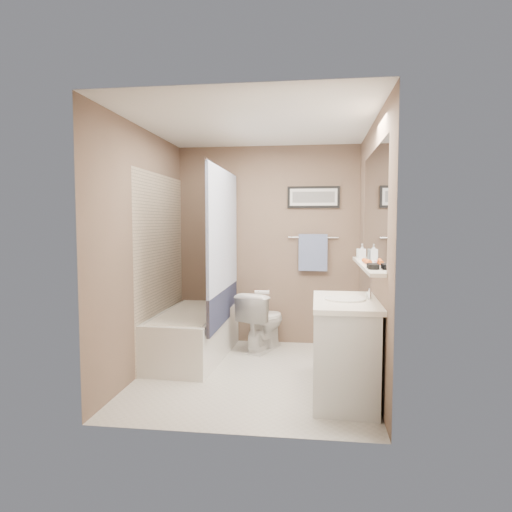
# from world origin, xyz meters

# --- Properties ---
(ground) EXTENTS (2.50, 2.50, 0.00)m
(ground) POSITION_xyz_m (0.00, 0.00, 0.00)
(ground) COLOR silver
(ground) RESTS_ON ground
(ceiling) EXTENTS (2.20, 2.50, 0.04)m
(ceiling) POSITION_xyz_m (0.00, 0.00, 2.38)
(ceiling) COLOR white
(ceiling) RESTS_ON wall_back
(wall_back) EXTENTS (2.20, 0.04, 2.40)m
(wall_back) POSITION_xyz_m (0.00, 1.23, 1.20)
(wall_back) COLOR brown
(wall_back) RESTS_ON ground
(wall_front) EXTENTS (2.20, 0.04, 2.40)m
(wall_front) POSITION_xyz_m (0.00, -1.23, 1.20)
(wall_front) COLOR brown
(wall_front) RESTS_ON ground
(wall_left) EXTENTS (0.04, 2.50, 2.40)m
(wall_left) POSITION_xyz_m (-1.08, 0.00, 1.20)
(wall_left) COLOR brown
(wall_left) RESTS_ON ground
(wall_right) EXTENTS (0.04, 2.50, 2.40)m
(wall_right) POSITION_xyz_m (1.08, 0.00, 1.20)
(wall_right) COLOR brown
(wall_right) RESTS_ON ground
(tile_surround) EXTENTS (0.02, 1.55, 2.00)m
(tile_surround) POSITION_xyz_m (-1.09, 0.50, 1.00)
(tile_surround) COLOR #BFAB90
(tile_surround) RESTS_ON wall_left
(curtain_rod) EXTENTS (0.02, 1.55, 0.02)m
(curtain_rod) POSITION_xyz_m (-0.40, 0.50, 2.05)
(curtain_rod) COLOR silver
(curtain_rod) RESTS_ON wall_left
(curtain_upper) EXTENTS (0.03, 1.45, 1.28)m
(curtain_upper) POSITION_xyz_m (-0.40, 0.50, 1.40)
(curtain_upper) COLOR white
(curtain_upper) RESTS_ON curtain_rod
(curtain_lower) EXTENTS (0.03, 1.45, 0.36)m
(curtain_lower) POSITION_xyz_m (-0.40, 0.50, 0.58)
(curtain_lower) COLOR #272D4A
(curtain_lower) RESTS_ON curtain_rod
(mirror) EXTENTS (0.02, 1.60, 1.00)m
(mirror) POSITION_xyz_m (1.09, -0.15, 1.62)
(mirror) COLOR silver
(mirror) RESTS_ON wall_right
(shelf) EXTENTS (0.12, 1.60, 0.03)m
(shelf) POSITION_xyz_m (1.04, -0.15, 1.10)
(shelf) COLOR silver
(shelf) RESTS_ON wall_right
(towel_bar) EXTENTS (0.60, 0.02, 0.02)m
(towel_bar) POSITION_xyz_m (0.55, 1.22, 1.30)
(towel_bar) COLOR silver
(towel_bar) RESTS_ON wall_back
(towel) EXTENTS (0.34, 0.05, 0.44)m
(towel) POSITION_xyz_m (0.55, 1.20, 1.12)
(towel) COLOR #92A6D4
(towel) RESTS_ON towel_bar
(art_frame) EXTENTS (0.62, 0.02, 0.26)m
(art_frame) POSITION_xyz_m (0.55, 1.23, 1.78)
(art_frame) COLOR black
(art_frame) RESTS_ON wall_back
(art_mat) EXTENTS (0.56, 0.00, 0.20)m
(art_mat) POSITION_xyz_m (0.55, 1.22, 1.78)
(art_mat) COLOR white
(art_mat) RESTS_ON art_frame
(art_image) EXTENTS (0.50, 0.00, 0.13)m
(art_image) POSITION_xyz_m (0.55, 1.22, 1.78)
(art_image) COLOR #595959
(art_image) RESTS_ON art_mat
(door) EXTENTS (0.80, 0.02, 2.00)m
(door) POSITION_xyz_m (0.55, -1.24, 1.00)
(door) COLOR silver
(door) RESTS_ON wall_front
(door_handle) EXTENTS (0.10, 0.02, 0.02)m
(door_handle) POSITION_xyz_m (0.22, -1.19, 1.00)
(door_handle) COLOR silver
(door_handle) RESTS_ON door
(bathtub) EXTENTS (0.77, 1.53, 0.50)m
(bathtub) POSITION_xyz_m (-0.75, 0.49, 0.25)
(bathtub) COLOR white
(bathtub) RESTS_ON ground
(tub_rim) EXTENTS (0.56, 1.36, 0.02)m
(tub_rim) POSITION_xyz_m (-0.75, 0.49, 0.50)
(tub_rim) COLOR white
(tub_rim) RESTS_ON bathtub
(toilet) EXTENTS (0.60, 0.76, 0.68)m
(toilet) POSITION_xyz_m (-0.02, 0.90, 0.34)
(toilet) COLOR white
(toilet) RESTS_ON ground
(vanity) EXTENTS (0.55, 0.93, 0.80)m
(vanity) POSITION_xyz_m (0.85, -0.48, 0.40)
(vanity) COLOR silver
(vanity) RESTS_ON ground
(countertop) EXTENTS (0.54, 0.96, 0.04)m
(countertop) POSITION_xyz_m (0.84, -0.48, 0.82)
(countertop) COLOR white
(countertop) RESTS_ON vanity
(sink_basin) EXTENTS (0.34, 0.34, 0.01)m
(sink_basin) POSITION_xyz_m (0.83, -0.48, 0.85)
(sink_basin) COLOR white
(sink_basin) RESTS_ON countertop
(faucet_spout) EXTENTS (0.02, 0.02, 0.10)m
(faucet_spout) POSITION_xyz_m (1.03, -0.48, 0.89)
(faucet_spout) COLOR white
(faucet_spout) RESTS_ON countertop
(faucet_knob) EXTENTS (0.05, 0.05, 0.05)m
(faucet_knob) POSITION_xyz_m (1.03, -0.38, 0.87)
(faucet_knob) COLOR white
(faucet_knob) RESTS_ON countertop
(candle_bowl_near) EXTENTS (0.09, 0.09, 0.04)m
(candle_bowl_near) POSITION_xyz_m (1.04, -0.66, 1.14)
(candle_bowl_near) COLOR black
(candle_bowl_near) RESTS_ON shelf
(candle_bowl_far) EXTENTS (0.09, 0.09, 0.04)m
(candle_bowl_far) POSITION_xyz_m (1.04, -0.56, 1.14)
(candle_bowl_far) COLOR black
(candle_bowl_far) RESTS_ON shelf
(hair_brush_front) EXTENTS (0.05, 0.22, 0.04)m
(hair_brush_front) POSITION_xyz_m (1.04, -0.23, 1.14)
(hair_brush_front) COLOR #CA531C
(hair_brush_front) RESTS_ON shelf
(hair_brush_back) EXTENTS (0.07, 0.22, 0.04)m
(hair_brush_back) POSITION_xyz_m (1.04, -0.16, 1.14)
(hair_brush_back) COLOR #C1501B
(hair_brush_back) RESTS_ON shelf
(pink_comb) EXTENTS (0.03, 0.16, 0.01)m
(pink_comb) POSITION_xyz_m (1.04, 0.01, 1.12)
(pink_comb) COLOR pink
(pink_comb) RESTS_ON shelf
(glass_jar) EXTENTS (0.08, 0.08, 0.10)m
(glass_jar) POSITION_xyz_m (1.04, 0.44, 1.17)
(glass_jar) COLOR silver
(glass_jar) RESTS_ON shelf
(soap_bottle) EXTENTS (0.08, 0.08, 0.16)m
(soap_bottle) POSITION_xyz_m (1.04, 0.27, 1.19)
(soap_bottle) COLOR #999999
(soap_bottle) RESTS_ON shelf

